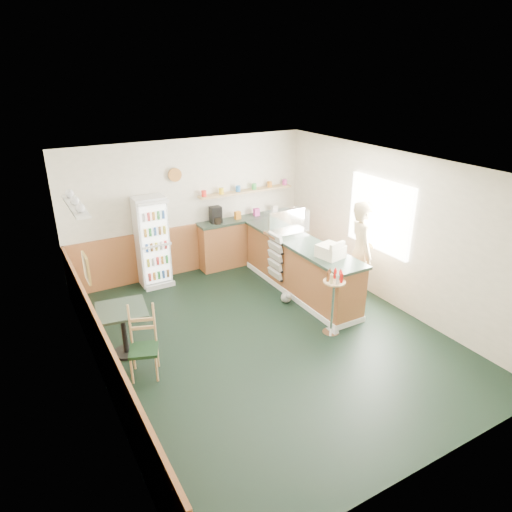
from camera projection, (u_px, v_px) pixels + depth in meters
ground at (267, 337)px, 7.22m from camera, size 6.00×6.00×0.00m
room_envelope at (232, 235)px, 7.11m from camera, size 5.04×6.02×2.72m
service_counter at (300, 269)px, 8.51m from camera, size 0.68×3.01×1.01m
back_counter at (248, 238)px, 9.79m from camera, size 2.24×0.42×1.69m
drinks_fridge at (153, 242)px, 8.65m from camera, size 0.58×0.51×1.74m
display_case at (287, 222)px, 8.60m from camera, size 0.79×0.41×0.45m
cash_register at (330, 251)px, 7.58m from camera, size 0.44×0.45×0.21m
shopkeeper at (360, 253)px, 7.99m from camera, size 0.66×0.75×1.87m
condiment_stand at (334, 294)px, 7.05m from camera, size 0.35×0.35×1.08m
newspaper_rack at (275, 256)px, 8.51m from camera, size 0.09×0.45×0.89m
cafe_table at (123, 322)px, 6.60m from camera, size 0.79×0.79×0.76m
cafe_chair at (141, 339)px, 6.20m from camera, size 0.49×0.49×1.03m
dog_doorstop at (286, 297)px, 8.22m from camera, size 0.19×0.25×0.23m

